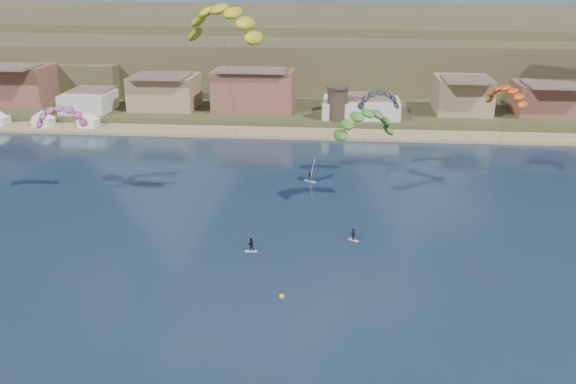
{
  "coord_description": "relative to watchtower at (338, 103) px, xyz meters",
  "views": [
    {
      "loc": [
        7.87,
        -51.61,
        38.64
      ],
      "look_at": [
        0.0,
        32.0,
        10.0
      ],
      "focal_mm": 40.78,
      "sensor_mm": 36.0,
      "label": 1
    }
  ],
  "objects": [
    {
      "name": "beach",
      "position": [
        -5.0,
        -8.0,
        -6.12
      ],
      "size": [
        2200.0,
        12.0,
        0.9
      ],
      "color": "tan",
      "rests_on": "ground"
    },
    {
      "name": "land",
      "position": [
        -5.0,
        446.0,
        -6.37
      ],
      "size": [
        2200.0,
        900.0,
        4.0
      ],
      "color": "brown",
      "rests_on": "ground"
    },
    {
      "name": "foothills",
      "position": [
        17.39,
        118.47,
        2.71
      ],
      "size": [
        940.0,
        210.0,
        18.0
      ],
      "color": "brown",
      "rests_on": "ground"
    },
    {
      "name": "town",
      "position": [
        -45.0,
        8.0,
        1.63
      ],
      "size": [
        400.0,
        24.0,
        12.0
      ],
      "color": "silver",
      "rests_on": "ground"
    },
    {
      "name": "watchtower",
      "position": [
        0.0,
        0.0,
        0.0
      ],
      "size": [
        5.82,
        5.82,
        8.6
      ],
      "color": "#47382D",
      "rests_on": "ground"
    },
    {
      "name": "beach_tents",
      "position": [
        -81.25,
        -8.0,
        -2.66
      ],
      "size": [
        43.4,
        6.4,
        5.0
      ],
      "color": "white",
      "rests_on": "ground"
    },
    {
      "name": "kitesurfer_yellow",
      "position": [
        -16.63,
        -63.89,
        25.23
      ],
      "size": [
        14.37,
        21.57,
        36.21
      ],
      "color": "silver",
      "rests_on": "ground"
    },
    {
      "name": "kitesurfer_green",
      "position": [
        5.61,
        -60.14,
        9.03
      ],
      "size": [
        11.64,
        19.61,
        20.45
      ],
      "color": "silver",
      "rests_on": "ground"
    },
    {
      "name": "distant_kite_pink",
      "position": [
        -46.43,
        -59.23,
        9.03
      ],
      "size": [
        9.45,
        6.77,
        18.37
      ],
      "color": "#262626",
      "rests_on": "ground"
    },
    {
      "name": "distant_kite_dark",
      "position": [
        8.41,
        -44.1,
        10.0
      ],
      "size": [
        8.58,
        6.26,
        19.09
      ],
      "color": "#262626",
      "rests_on": "ground"
    },
    {
      "name": "distant_kite_orange",
      "position": [
        30.67,
        -47.51,
        11.7
      ],
      "size": [
        7.92,
        8.26,
        20.72
      ],
      "color": "#262626",
      "rests_on": "ground"
    },
    {
      "name": "windsurfer",
      "position": [
        -4.0,
        -46.18,
        -5.0
      ],
      "size": [
        2.73,
        2.69,
        4.32
      ],
      "color": "silver",
      "rests_on": "ground"
    },
    {
      "name": "buoy",
      "position": [
        -4.71,
        -93.34,
        -6.25
      ],
      "size": [
        0.71,
        0.71,
        0.71
      ],
      "color": "#F5A719",
      "rests_on": "ground"
    }
  ]
}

